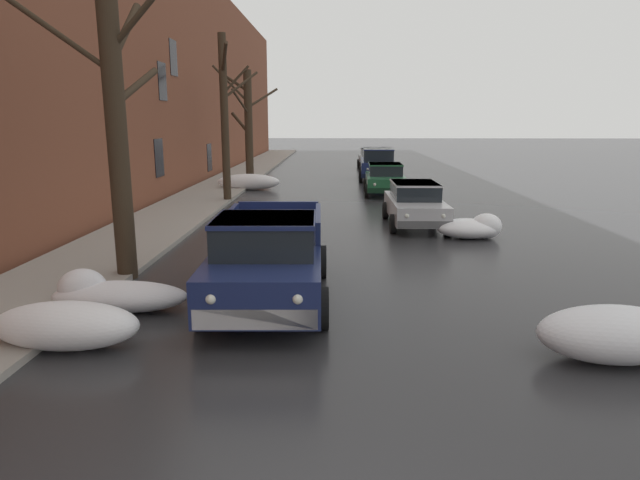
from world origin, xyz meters
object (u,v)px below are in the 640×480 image
object	(u,v)px
sedan_silver_parked_kerbside_close	(415,203)
sedan_green_parked_kerbside_mid	(385,178)
bare_tree_far_down_block	(248,124)
suv_darkblue_parked_far_down_block	(378,163)
pickup_truck_darkblue_approaching_near_lane	(269,257)
bare_tree_second_along_sidewalk	(117,120)
bare_tree_mid_block	(225,116)
sedan_grey_queued_behind_truck	(372,158)

from	to	relation	value
sedan_silver_parked_kerbside_close	sedan_green_parked_kerbside_mid	bearing A→B (deg)	92.22
bare_tree_far_down_block	suv_darkblue_parked_far_down_block	xyz separation A→B (m)	(7.06, 2.65, -2.21)
sedan_silver_parked_kerbside_close	pickup_truck_darkblue_approaching_near_lane	bearing A→B (deg)	-116.13
bare_tree_second_along_sidewalk	pickup_truck_darkblue_approaching_near_lane	distance (m)	4.50
bare_tree_mid_block	pickup_truck_darkblue_approaching_near_lane	distance (m)	13.59
bare_tree_second_along_sidewalk	bare_tree_mid_block	xyz separation A→B (m)	(0.04, 11.31, 0.16)
pickup_truck_darkblue_approaching_near_lane	suv_darkblue_parked_far_down_block	size ratio (longest dim) A/B	1.11
bare_tree_far_down_block	sedan_silver_parked_kerbside_close	world-z (taller)	bare_tree_far_down_block
bare_tree_mid_block	sedan_grey_queued_behind_truck	world-z (taller)	bare_tree_mid_block
bare_tree_far_down_block	sedan_grey_queued_behind_truck	distance (m)	12.31
sedan_green_parked_kerbside_mid	sedan_grey_queued_behind_truck	size ratio (longest dim) A/B	0.98
sedan_green_parked_kerbside_mid	pickup_truck_darkblue_approaching_near_lane	bearing A→B (deg)	-102.80
bare_tree_second_along_sidewalk	bare_tree_far_down_block	xyz separation A→B (m)	(-0.05, 17.57, -0.22)
bare_tree_mid_block	sedan_green_parked_kerbside_mid	distance (m)	7.93
bare_tree_far_down_block	sedan_green_parked_kerbside_mid	size ratio (longest dim) A/B	1.52
suv_darkblue_parked_far_down_block	sedan_grey_queued_behind_truck	world-z (taller)	suv_darkblue_parked_far_down_block
bare_tree_second_along_sidewalk	bare_tree_mid_block	world-z (taller)	bare_tree_mid_block
bare_tree_mid_block	sedan_silver_parked_kerbside_close	world-z (taller)	bare_tree_mid_block
pickup_truck_darkblue_approaching_near_lane	sedan_grey_queued_behind_truck	distance (m)	29.12
pickup_truck_darkblue_approaching_near_lane	sedan_grey_queued_behind_truck	xyz separation A→B (m)	(3.76, 28.88, -0.13)
bare_tree_far_down_block	suv_darkblue_parked_far_down_block	distance (m)	7.86
pickup_truck_darkblue_approaching_near_lane	sedan_green_parked_kerbside_mid	xyz separation A→B (m)	(3.56, 15.68, -0.13)
sedan_green_parked_kerbside_mid	suv_darkblue_parked_far_down_block	size ratio (longest dim) A/B	0.86
bare_tree_mid_block	suv_darkblue_parked_far_down_block	xyz separation A→B (m)	(6.96, 8.91, -2.59)
pickup_truck_darkblue_approaching_near_lane	sedan_silver_parked_kerbside_close	bearing A→B (deg)	63.87
sedan_silver_parked_kerbside_close	sedan_green_parked_kerbside_mid	distance (m)	7.81
sedan_silver_parked_kerbside_close	sedan_green_parked_kerbside_mid	world-z (taller)	same
bare_tree_mid_block	suv_darkblue_parked_far_down_block	size ratio (longest dim) A/B	1.46
sedan_green_parked_kerbside_mid	sedan_grey_queued_behind_truck	bearing A→B (deg)	89.13
bare_tree_mid_block	sedan_grey_queued_behind_truck	xyz separation A→B (m)	(7.07, 15.97, -2.83)
bare_tree_mid_block	sedan_silver_parked_kerbside_close	size ratio (longest dim) A/B	1.64
suv_darkblue_parked_far_down_block	sedan_silver_parked_kerbside_close	bearing A→B (deg)	-89.13
bare_tree_second_along_sidewalk	sedan_grey_queued_behind_truck	size ratio (longest dim) A/B	1.56
bare_tree_far_down_block	sedan_grey_queued_behind_truck	bearing A→B (deg)	53.57
bare_tree_second_along_sidewalk	sedan_grey_queued_behind_truck	bearing A→B (deg)	75.38
bare_tree_far_down_block	sedan_silver_parked_kerbside_close	bearing A→B (deg)	-57.23
suv_darkblue_parked_far_down_block	bare_tree_far_down_block	bearing A→B (deg)	-159.41
bare_tree_mid_block	sedan_green_parked_kerbside_mid	size ratio (longest dim) A/B	1.69
bare_tree_mid_block	sedan_green_parked_kerbside_mid	world-z (taller)	bare_tree_mid_block
suv_darkblue_parked_far_down_block	bare_tree_mid_block	bearing A→B (deg)	-127.99
suv_darkblue_parked_far_down_block	sedan_grey_queued_behind_truck	xyz separation A→B (m)	(0.11, 7.06, -0.24)
bare_tree_second_along_sidewalk	bare_tree_far_down_block	world-z (taller)	bare_tree_second_along_sidewalk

